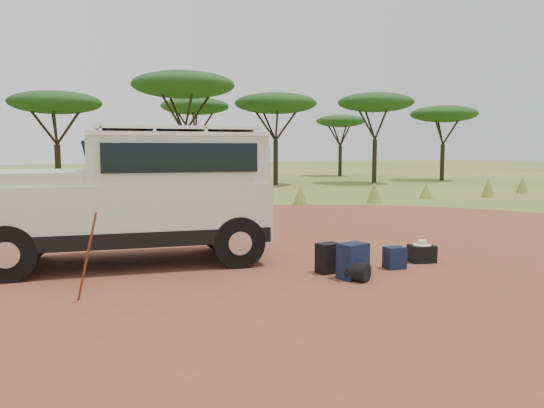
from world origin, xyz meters
name	(u,v)px	position (x,y,z in m)	size (l,w,h in m)	color
ground	(249,269)	(0.00, 0.00, 0.00)	(140.00, 140.00, 0.00)	#5A6E27
dirt_clearing	(249,268)	(0.00, 0.00, 0.00)	(23.00, 23.00, 0.01)	brown
grass_fringe	(149,202)	(0.12, 8.67, 0.40)	(36.60, 1.60, 0.90)	#5A6E27
acacia_treeline	(111,95)	(0.75, 19.81, 4.87)	(46.70, 13.20, 6.26)	black
safari_vehicle	(137,198)	(-1.70, 1.34, 1.23)	(5.49, 2.90, 2.54)	beige
walking_staff	(87,257)	(-2.86, -0.97, 0.65)	(0.03, 0.03, 1.36)	maroon
backpack_black	(328,258)	(1.09, -0.91, 0.26)	(0.38, 0.28, 0.52)	black
backpack_navy	(353,261)	(1.24, -1.43, 0.30)	(0.46, 0.33, 0.60)	#121C38
backpack_olive	(358,257)	(1.69, -0.95, 0.24)	(0.34, 0.25, 0.47)	#414921
duffel_navy	(395,258)	(2.34, -1.14, 0.20)	(0.35, 0.27, 0.40)	#121C38
hard_case	(422,254)	(3.14, -0.94, 0.17)	(0.47, 0.33, 0.33)	black
stuff_sack	(358,272)	(1.22, -1.62, 0.16)	(0.32, 0.32, 0.32)	black
safari_hat	(422,243)	(3.14, -0.94, 0.37)	(0.33, 0.33, 0.10)	beige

